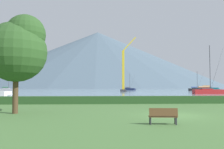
% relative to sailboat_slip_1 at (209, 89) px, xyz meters
% --- Properties ---
extents(ground_plane, '(1000.00, 1000.00, 0.00)m').
position_rel_sailboat_slip_1_xyz_m(ground_plane, '(-43.99, -84.20, -0.77)').
color(ground_plane, '#477038').
extents(harbor_water, '(320.00, 246.00, 0.00)m').
position_rel_sailboat_slip_1_xyz_m(harbor_water, '(-43.99, 52.80, -0.76)').
color(harbor_water, gray).
rests_on(harbor_water, ground_plane).
extents(hedge_line, '(80.00, 1.20, 0.92)m').
position_rel_sailboat_slip_1_xyz_m(hedge_line, '(-43.99, -73.20, -0.31)').
color(hedge_line, '#284C23').
rests_on(hedge_line, ground_plane).
extents(sailboat_slip_1, '(9.17, 5.25, 12.49)m').
position_rel_sailboat_slip_1_xyz_m(sailboat_slip_1, '(0.00, 0.00, 0.00)').
color(sailboat_slip_1, '#19707A').
rests_on(sailboat_slip_1, harbor_water).
extents(sailboat_slip_3, '(6.64, 3.80, 8.04)m').
position_rel_sailboat_slip_1_xyz_m(sailboat_slip_3, '(-35.98, 5.45, -0.22)').
color(sailboat_slip_3, navy).
rests_on(sailboat_slip_3, harbor_water).
extents(sailboat_slip_4, '(7.09, 2.73, 8.24)m').
position_rel_sailboat_slip_1_xyz_m(sailboat_slip_4, '(-9.00, -7.19, -0.19)').
color(sailboat_slip_4, black).
rests_on(sailboat_slip_4, harbor_water).
extents(sailboat_slip_5, '(8.71, 3.07, 12.71)m').
position_rel_sailboat_slip_1_xyz_m(sailboat_slip_5, '(-21.35, -43.19, -0.03)').
color(sailboat_slip_5, red).
rests_on(sailboat_slip_5, harbor_water).
extents(sailboat_slip_6, '(7.03, 2.40, 7.40)m').
position_rel_sailboat_slip_1_xyz_m(sailboat_slip_6, '(-86.80, -7.49, -0.20)').
color(sailboat_slip_6, '#9E9EA3').
rests_on(sailboat_slip_6, harbor_water).
extents(park_bench_near_path, '(1.64, 0.61, 0.95)m').
position_rel_sailboat_slip_1_xyz_m(park_bench_near_path, '(-45.94, -88.17, -0.24)').
color(park_bench_near_path, brown).
rests_on(park_bench_near_path, ground_plane).
extents(park_tree, '(4.84, 4.84, 7.95)m').
position_rel_sailboat_slip_1_xyz_m(park_tree, '(-56.12, -82.50, 4.46)').
color(park_tree, '#4C3823').
rests_on(park_tree, ground_plane).
extents(dock_crane, '(5.61, 2.00, 19.59)m').
position_rel_sailboat_slip_1_xyz_m(dock_crane, '(-41.22, -21.00, 5.74)').
color(dock_crane, '#333338').
rests_on(dock_crane, ground_plane).
extents(distant_hill_west_ridge, '(348.90, 348.90, 64.13)m').
position_rel_sailboat_slip_1_xyz_m(distant_hill_west_ridge, '(-191.57, 305.67, 31.30)').
color(distant_hill_west_ridge, '#4C6070').
rests_on(distant_hill_west_ridge, ground_plane).
extents(distant_hill_central_peak, '(316.36, 316.36, 73.74)m').
position_rel_sailboat_slip_1_xyz_m(distant_hill_central_peak, '(-53.09, 202.54, 36.11)').
color(distant_hill_central_peak, '#4C6070').
rests_on(distant_hill_central_peak, ground_plane).
extents(distant_hill_east_ridge, '(278.20, 278.20, 56.09)m').
position_rel_sailboat_slip_1_xyz_m(distant_hill_east_ridge, '(-180.24, 327.52, 27.28)').
color(distant_hill_east_ridge, '#4C6070').
rests_on(distant_hill_east_ridge, ground_plane).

